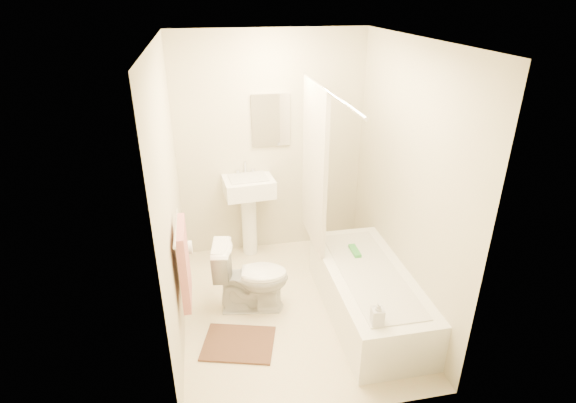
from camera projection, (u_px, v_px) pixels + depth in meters
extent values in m
plane|color=beige|center=(293.00, 308.00, 4.24)|extent=(2.40, 2.40, 0.00)
plane|color=white|center=(295.00, 40.00, 3.21)|extent=(2.40, 2.40, 0.00)
cube|color=beige|center=(271.00, 147.00, 4.79)|extent=(2.00, 0.02, 2.40)
cube|color=beige|center=(170.00, 202.00, 3.55)|extent=(0.02, 2.40, 2.40)
cube|color=beige|center=(406.00, 183.00, 3.90)|extent=(0.02, 2.40, 2.40)
cube|color=white|center=(271.00, 120.00, 4.64)|extent=(0.40, 0.03, 0.55)
cylinder|color=silver|center=(329.00, 91.00, 3.52)|extent=(0.03, 1.70, 0.03)
cube|color=silver|center=(314.00, 167.00, 4.21)|extent=(0.04, 0.80, 1.55)
cylinder|color=silver|center=(176.00, 228.00, 3.38)|extent=(0.02, 0.60, 0.02)
cube|color=#CC7266|center=(184.00, 263.00, 3.52)|extent=(0.06, 0.45, 0.66)
cylinder|color=white|center=(186.00, 248.00, 3.89)|extent=(0.11, 0.12, 0.12)
imported|color=white|center=(251.00, 277.00, 4.12)|extent=(0.74, 0.48, 0.67)
cube|color=#542F22|center=(239.00, 343.00, 3.80)|extent=(0.69, 0.58, 0.02)
imported|color=white|center=(378.00, 313.00, 3.33)|extent=(0.10, 0.10, 0.20)
cube|color=green|center=(355.00, 251.00, 4.27)|extent=(0.06, 0.21, 0.04)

